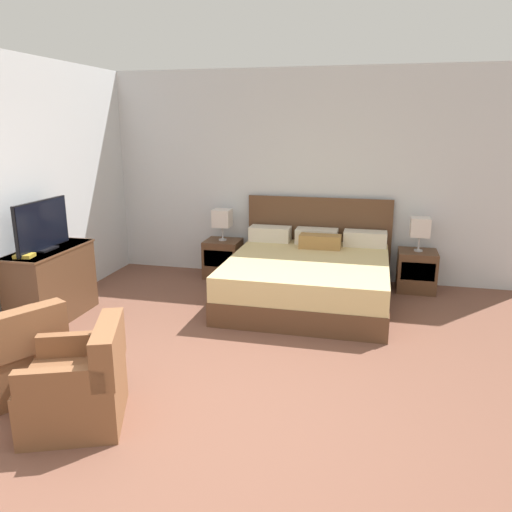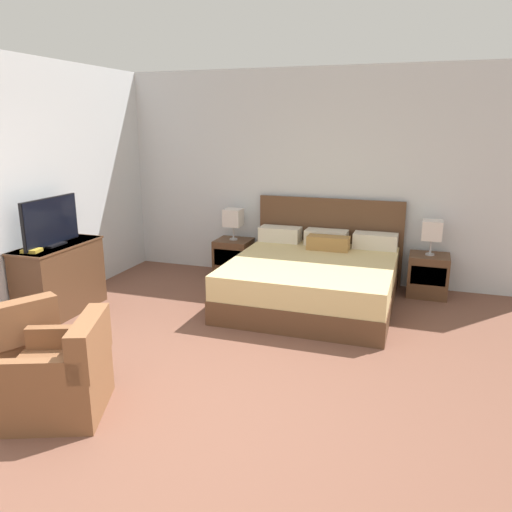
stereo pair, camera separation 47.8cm
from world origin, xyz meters
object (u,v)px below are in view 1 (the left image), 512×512
book_red_cover (24,256)px  nightstand_right (416,271)px  table_lamp_left (222,218)px  dresser (52,283)px  armchair_companion (80,386)px  table_lamp_right (420,227)px  armchair_by_window (15,358)px  nightstand_left (223,258)px  tv (42,226)px  bed (309,277)px

book_red_cover → nightstand_right: bearing=30.4°
table_lamp_left → dresser: size_ratio=0.40×
book_red_cover → armchair_companion: 2.05m
nightstand_right → table_lamp_right: size_ratio=1.21×
table_lamp_left → armchair_by_window: bearing=-101.9°
nightstand_left → table_lamp_right: (2.67, 0.00, 0.59)m
nightstand_left → nightstand_right: 2.67m
tv → armchair_companion: tv is taller
bed → book_red_cover: bed is taller
bed → table_lamp_right: 1.62m
nightstand_left → armchair_by_window: size_ratio=0.58×
table_lamp_right → tv: bearing=-153.1°
table_lamp_right → dresser: 4.54m
nightstand_right → armchair_by_window: bearing=-134.6°
table_lamp_left → tv: tv is taller
nightstand_left → nightstand_right: bearing=0.0°
tv → armchair_companion: 2.35m
nightstand_left → armchair_by_window: 3.52m
bed → table_lamp_left: 1.62m
tv → table_lamp_left: bearing=56.1°
bed → nightstand_left: 1.52m
nightstand_right → table_lamp_left: table_lamp_left is taller
dresser → tv: 0.66m
table_lamp_left → nightstand_right: bearing=-0.0°
nightstand_right → armchair_by_window: size_ratio=0.58×
bed → armchair_companion: bearing=-113.1°
book_red_cover → table_lamp_left: bearing=59.8°
tv → table_lamp_right: bearing=26.9°
table_lamp_left → table_lamp_right: (2.67, 0.00, 0.00)m
table_lamp_left → table_lamp_right: 2.67m
nightstand_left → book_red_cover: bearing=-120.2°
table_lamp_left → dresser: (-1.38, -2.00, -0.43)m
dresser → armchair_companion: 2.26m
dresser → tv: size_ratio=1.30×
nightstand_left → armchair_companion: 3.73m
dresser → book_red_cover: size_ratio=6.11×
dresser → armchair_companion: bearing=-50.3°
tv → nightstand_right: bearing=26.9°
table_lamp_left → nightstand_left: bearing=-90.0°
bed → tv: bearing=-154.0°
table_lamp_right → armchair_by_window: bearing=-134.6°
dresser → book_red_cover: (-0.00, -0.38, 0.42)m
table_lamp_left → table_lamp_right: bearing=0.0°
tv → book_red_cover: (-0.00, -0.33, -0.24)m
nightstand_left → tv: size_ratio=0.64×
nightstand_right → dresser: bearing=-153.8°
bed → table_lamp_left: (-1.34, 0.73, 0.54)m
tv → bed: bearing=26.0°
table_lamp_right → book_red_cover: table_lamp_right is taller
nightstand_left → dresser: 2.44m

